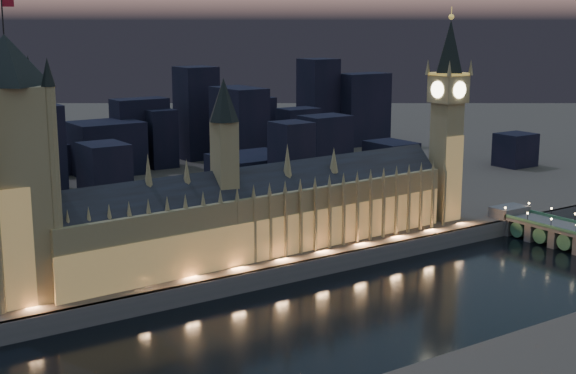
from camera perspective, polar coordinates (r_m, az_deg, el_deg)
ground_plane at (r=315.08m, az=4.94°, el=-8.59°), size 2000.00×2000.00×0.00m
embankment_wall at (r=344.66m, az=0.63°, el=-6.03°), size 2000.00×2.50×8.00m
palace_of_westminster at (r=353.38m, az=-1.75°, el=-1.82°), size 202.00×29.62×78.00m
victoria_tower at (r=303.98m, az=-19.00°, el=2.10°), size 31.68×31.68×108.75m
elizabeth_tower at (r=416.34m, az=11.31°, el=5.87°), size 18.00×18.00×108.06m
city_backdrop at (r=530.22m, az=-8.95°, el=3.10°), size 480.87×215.63×71.94m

